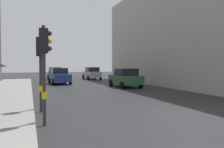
{
  "coord_description": "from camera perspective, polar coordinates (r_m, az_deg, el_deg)",
  "views": [
    {
      "loc": [
        -6.01,
        -8.2,
        2.1
      ],
      "look_at": [
        -0.25,
        7.93,
        1.42
      ],
      "focal_mm": 37.17,
      "sensor_mm": 36.0,
      "label": 1
    }
  ],
  "objects": [
    {
      "name": "ground_plane",
      "position": [
        10.39,
        16.47,
        -9.49
      ],
      "size": [
        120.0,
        120.0,
        0.0
      ],
      "primitive_type": "plane",
      "color": "#28282B"
    },
    {
      "name": "sidewalk_kerb",
      "position": [
        14.43,
        -25.81,
        -6.01
      ],
      "size": [
        3.46,
        40.0,
        0.16
      ],
      "primitive_type": "cube",
      "color": "gray",
      "rests_on": "ground"
    },
    {
      "name": "car_silver_hatchback",
      "position": [
        34.01,
        -4.98,
        0.19
      ],
      "size": [
        2.13,
        4.26,
        1.76
      ],
      "color": "#BCBCC1",
      "rests_on": "ground"
    },
    {
      "name": "car_green_estate",
      "position": [
        21.96,
        3.32,
        -0.94
      ],
      "size": [
        2.15,
        4.27,
        1.76
      ],
      "color": "#2D6038",
      "rests_on": "ground"
    },
    {
      "name": "building_facade_right",
      "position": [
        25.83,
        24.68,
        9.31
      ],
      "size": [
        12.0,
        29.71,
        10.73
      ],
      "primitive_type": "cube",
      "color": "#B2ADA3",
      "rests_on": "ground"
    },
    {
      "name": "car_blue_van",
      "position": [
        26.28,
        -12.82,
        -0.47
      ],
      "size": [
        2.22,
        4.3,
        1.76
      ],
      "color": "navy",
      "rests_on": "ground"
    },
    {
      "name": "traffic_light_near_right",
      "position": [
        10.7,
        -17.06,
        3.56
      ],
      "size": [
        0.45,
        0.34,
        3.42
      ],
      "color": "#2D2D2D",
      "rests_on": "ground"
    },
    {
      "name": "car_dark_suv",
      "position": [
        34.29,
        -13.86,
        0.15
      ],
      "size": [
        2.13,
        4.26,
        1.76
      ],
      "color": "black",
      "rests_on": "ground"
    },
    {
      "name": "traffic_light_near_left",
      "position": [
        8.26,
        -16.27,
        4.08
      ],
      "size": [
        0.43,
        0.24,
        3.44
      ],
      "color": "#2D2D2D",
      "rests_on": "ground"
    }
  ]
}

